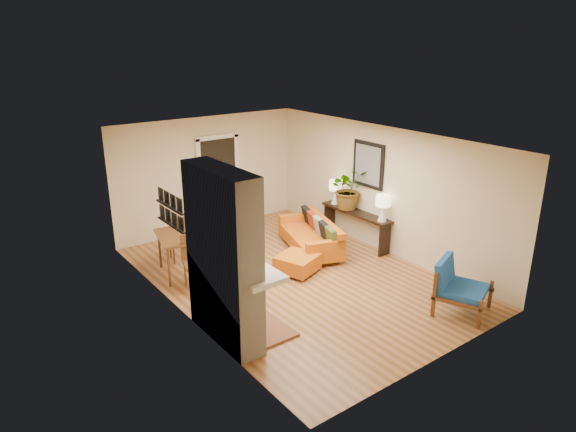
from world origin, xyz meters
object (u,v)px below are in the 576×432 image
object	(u,v)px
dining_table	(183,242)
console_table	(356,218)
houseplant	(349,189)
sofa	(313,236)
lamp_far	(336,189)
lamp_near	(383,205)
blue_chair	(457,284)
ottoman	(297,263)

from	to	relation	value
dining_table	console_table	distance (m)	3.74
dining_table	houseplant	size ratio (longest dim) A/B	2.04
sofa	lamp_far	distance (m)	1.30
console_table	lamp_near	bearing A→B (deg)	-90.00
sofa	blue_chair	size ratio (longest dim) A/B	1.87
blue_chair	houseplant	size ratio (longest dim) A/B	1.19
lamp_near	blue_chair	bearing A→B (deg)	-106.72
console_table	houseplant	world-z (taller)	houseplant
houseplant	lamp_far	bearing A→B (deg)	88.67
lamp_near	console_table	bearing A→B (deg)	90.00
lamp_near	lamp_far	distance (m)	1.42
ottoman	dining_table	size ratio (longest dim) A/B	0.48
ottoman	dining_table	xyz separation A→B (m)	(-1.73, 1.24, 0.44)
console_table	houseplant	bearing A→B (deg)	92.36
ottoman	dining_table	bearing A→B (deg)	144.38
console_table	blue_chair	bearing A→B (deg)	-102.83
sofa	ottoman	world-z (taller)	sofa
console_table	dining_table	bearing A→B (deg)	167.34
sofa	lamp_near	size ratio (longest dim) A/B	3.71
houseplant	sofa	bearing A→B (deg)	179.98
sofa	console_table	bearing A→B (deg)	-13.93
console_table	lamp_far	distance (m)	0.83
blue_chair	console_table	bearing A→B (deg)	77.17
sofa	dining_table	bearing A→B (deg)	167.81
lamp_far	ottoman	bearing A→B (deg)	-150.20
dining_table	ottoman	bearing A→B (deg)	-35.62
dining_table	lamp_far	distance (m)	3.67
blue_chair	lamp_near	xyz separation A→B (m)	(0.70, 2.33, 0.59)
blue_chair	lamp_near	world-z (taller)	lamp_near
ottoman	houseplant	bearing A→B (deg)	19.25
sofa	ottoman	size ratio (longest dim) A/B	2.28
sofa	houseplant	xyz separation A→B (m)	(0.97, -0.00, 0.86)
ottoman	lamp_near	world-z (taller)	lamp_near
sofa	blue_chair	bearing A→B (deg)	-85.22
sofa	dining_table	xyz separation A→B (m)	(-2.67, 0.58, 0.32)
console_table	lamp_near	size ratio (longest dim) A/B	3.43
console_table	lamp_far	bearing A→B (deg)	90.00
sofa	console_table	world-z (taller)	sofa
houseplant	console_table	bearing A→B (deg)	-87.64
blue_chair	dining_table	world-z (taller)	dining_table
ottoman	console_table	distance (m)	1.99
ottoman	lamp_near	distance (m)	2.12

